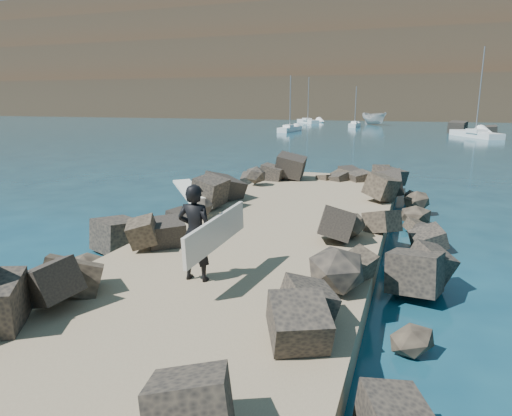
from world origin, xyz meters
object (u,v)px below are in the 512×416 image
Objects in this scene: surfer_with_board at (198,233)px; sailboat_a at (290,129)px; boat_imported at (374,118)px; surfboard_resting at (192,197)px.

sailboat_a reaches higher than surfer_with_board.
boat_imported is 76.60m from surfer_with_board.
surfer_with_board is at bearing -130.73° from boat_imported.
surfer_with_board is (3.25, -76.53, 0.44)m from boat_imported.
surfer_with_board is 55.61m from sailboat_a.
boat_imported is at bearing 92.43° from surfer_with_board.
surfer_with_board is at bearing -106.11° from surfboard_resting.
surfer_with_board is 0.32× the size of sailboat_a.
sailboat_a is at bearing -155.98° from boat_imported.
sailboat_a reaches higher than boat_imported.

